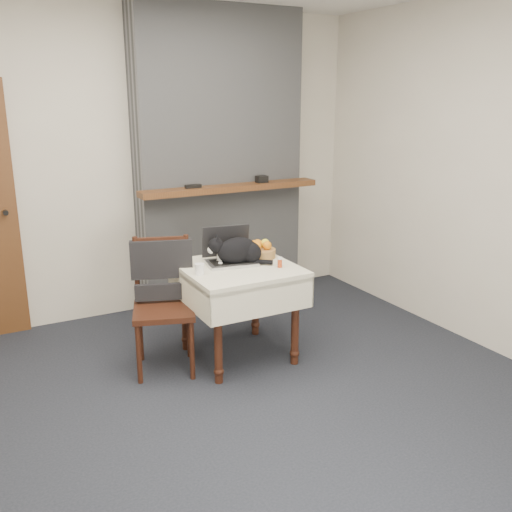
{
  "coord_description": "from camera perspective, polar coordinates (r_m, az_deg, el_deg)",
  "views": [
    {
      "loc": [
        -1.21,
        -2.79,
        1.88
      ],
      "look_at": [
        0.62,
        0.64,
        0.77
      ],
      "focal_mm": 40.0,
      "sensor_mm": 36.0,
      "label": 1
    }
  ],
  "objects": [
    {
      "name": "ground",
      "position": [
        3.58,
        -4.11,
        -15.87
      ],
      "size": [
        4.5,
        4.5,
        0.0
      ],
      "primitive_type": "plane",
      "color": "black",
      "rests_on": "ground"
    },
    {
      "name": "room_shell",
      "position": [
        3.47,
        -7.93,
        13.83
      ],
      "size": [
        4.52,
        4.01,
        2.61
      ],
      "color": "beige",
      "rests_on": "ground"
    },
    {
      "name": "chimney",
      "position": [
        5.13,
        -3.69,
        9.36
      ],
      "size": [
        1.62,
        0.48,
        2.6
      ],
      "color": "gray",
      "rests_on": "ground"
    },
    {
      "name": "side_table",
      "position": [
        4.09,
        -1.8,
        -2.52
      ],
      "size": [
        0.78,
        0.78,
        0.7
      ],
      "color": "#371A0F",
      "rests_on": "ground"
    },
    {
      "name": "laptop",
      "position": [
        4.13,
        -2.72,
        0.23
      ],
      "size": [
        0.39,
        0.35,
        0.26
      ],
      "rotation": [
        0.0,
        0.0,
        -0.17
      ],
      "color": "#B7B7BC",
      "rests_on": "side_table"
    },
    {
      "name": "cat",
      "position": [
        4.08,
        -1.76,
        0.5
      ],
      "size": [
        0.43,
        0.29,
        0.22
      ],
      "rotation": [
        0.0,
        0.0,
        -0.26
      ],
      "color": "black",
      "rests_on": "side_table"
    },
    {
      "name": "cream_jar",
      "position": [
        3.88,
        -5.66,
        -1.31
      ],
      "size": [
        0.07,
        0.07,
        0.08
      ],
      "primitive_type": "cylinder",
      "color": "white",
      "rests_on": "side_table"
    },
    {
      "name": "pill_bottle",
      "position": [
        4.02,
        2.4,
        -0.61
      ],
      "size": [
        0.04,
        0.04,
        0.07
      ],
      "color": "#AD3A15",
      "rests_on": "side_table"
    },
    {
      "name": "fruit_basket",
      "position": [
        4.26,
        0.44,
        0.56
      ],
      "size": [
        0.23,
        0.23,
        0.13
      ],
      "color": "#A36F41",
      "rests_on": "side_table"
    },
    {
      "name": "desk_clutter",
      "position": [
        4.18,
        -0.55,
        -0.43
      ],
      "size": [
        0.13,
        0.07,
        0.01
      ],
      "primitive_type": "cube",
      "rotation": [
        0.0,
        0.0,
        0.42
      ],
      "color": "black",
      "rests_on": "side_table"
    },
    {
      "name": "chair",
      "position": [
        4.03,
        -9.32,
        -2.92
      ],
      "size": [
        0.53,
        0.52,
        0.93
      ],
      "rotation": [
        0.0,
        0.0,
        -0.33
      ],
      "color": "#371A0F",
      "rests_on": "ground"
    }
  ]
}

